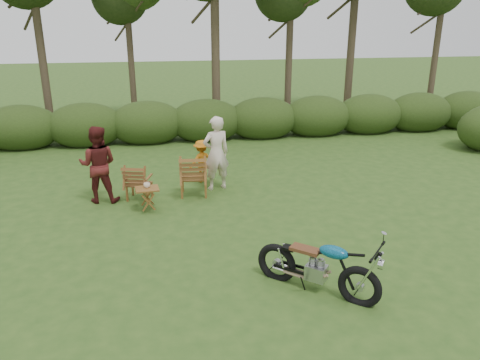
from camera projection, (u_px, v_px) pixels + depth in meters
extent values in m
plane|color=#284617|center=(268.00, 267.00, 7.95)|extent=(80.00, 80.00, 0.00)
cylinder|color=#392C1F|center=(38.00, 30.00, 16.11)|extent=(0.28, 0.28, 7.20)
cylinder|color=#392C1F|center=(130.00, 41.00, 17.80)|extent=(0.24, 0.24, 6.30)
cylinder|color=#392C1F|center=(215.00, 23.00, 16.05)|extent=(0.30, 0.30, 7.65)
cylinder|color=#392C1F|center=(290.00, 39.00, 17.78)|extent=(0.26, 0.26, 6.48)
cylinder|color=#392C1F|center=(353.00, 18.00, 19.09)|extent=(0.32, 0.32, 7.92)
cylinder|color=#392C1F|center=(438.00, 34.00, 17.66)|extent=(0.24, 0.24, 6.84)
ellipsoid|color=#253613|center=(21.00, 128.00, 15.05)|extent=(2.52, 1.68, 1.51)
ellipsoid|color=#253613|center=(85.00, 126.00, 15.40)|extent=(2.52, 1.68, 1.51)
ellipsoid|color=#253613|center=(147.00, 123.00, 15.74)|extent=(2.52, 1.68, 1.51)
ellipsoid|color=#253613|center=(206.00, 121.00, 16.09)|extent=(2.52, 1.68, 1.51)
ellipsoid|color=#253613|center=(263.00, 119.00, 16.44)|extent=(2.52, 1.68, 1.51)
ellipsoid|color=#253613|center=(317.00, 117.00, 16.78)|extent=(2.52, 1.68, 1.51)
ellipsoid|color=#253613|center=(369.00, 115.00, 17.13)|extent=(2.52, 1.68, 1.51)
ellipsoid|color=#253613|center=(419.00, 113.00, 17.48)|extent=(2.52, 1.68, 1.51)
ellipsoid|color=#253613|center=(467.00, 111.00, 17.82)|extent=(2.52, 1.68, 1.51)
imported|color=beige|center=(147.00, 185.00, 10.09)|extent=(0.18, 0.18, 0.11)
imported|color=beige|center=(217.00, 188.00, 11.58)|extent=(0.75, 0.58, 1.82)
imported|color=#501716|center=(102.00, 201.00, 10.80)|extent=(0.94, 0.77, 1.76)
imported|color=#C06A12|center=(202.00, 181.00, 12.08)|extent=(0.81, 0.64, 1.09)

